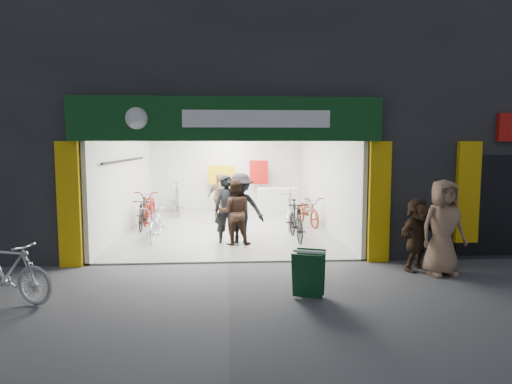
{
  "coord_description": "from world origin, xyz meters",
  "views": [
    {
      "loc": [
        -0.02,
        -9.56,
        2.52
      ],
      "look_at": [
        0.7,
        1.5,
        1.38
      ],
      "focal_mm": 32.0,
      "sensor_mm": 36.0,
      "label": 1
    }
  ],
  "objects": [
    {
      "name": "customer_d",
      "position": [
        -0.23,
        5.48,
        0.8
      ],
      "size": [
        1.01,
        0.77,
        1.6
      ],
      "primitive_type": "imported",
      "rotation": [
        0.0,
        0.0,
        2.67
      ],
      "color": "#8B6E51",
      "rests_on": "ground"
    },
    {
      "name": "ground",
      "position": [
        0.0,
        0.0,
        0.0
      ],
      "size": [
        60.0,
        60.0,
        0.0
      ],
      "primitive_type": "plane",
      "color": "#56565B",
      "rests_on": "ground"
    },
    {
      "name": "sandwich_board",
      "position": [
        1.33,
        -2.29,
        0.42
      ],
      "size": [
        0.64,
        0.65,
        0.77
      ],
      "rotation": [
        0.0,
        0.0,
        -0.36
      ],
      "color": "#0E391D",
      "rests_on": "ground"
    },
    {
      "name": "customer_c",
      "position": [
        0.34,
        1.92,
        0.91
      ],
      "size": [
        1.23,
        0.78,
        1.82
      ],
      "primitive_type": "imported",
      "rotation": [
        0.0,
        0.0,
        -0.09
      ],
      "color": "black",
      "rests_on": "ground"
    },
    {
      "name": "customer_a",
      "position": [
        -0.01,
        1.91,
        0.89
      ],
      "size": [
        0.66,
        0.45,
        1.77
      ],
      "primitive_type": "imported",
      "rotation": [
        0.0,
        0.0,
        0.04
      ],
      "color": "black",
      "rests_on": "ground"
    },
    {
      "name": "customer_b",
      "position": [
        0.18,
        1.73,
        0.84
      ],
      "size": [
        0.83,
        0.65,
        1.69
      ],
      "primitive_type": "imported",
      "rotation": [
        0.0,
        0.0,
        3.12
      ],
      "color": "#372319",
      "rests_on": "ground"
    },
    {
      "name": "bike_right_mid",
      "position": [
        2.5,
        4.36,
        0.47
      ],
      "size": [
        0.97,
        1.88,
        0.94
      ],
      "primitive_type": "imported",
      "rotation": [
        0.0,
        0.0,
        0.2
      ],
      "color": "maroon",
      "rests_on": "ground"
    },
    {
      "name": "bike_left_front",
      "position": [
        -1.89,
        2.52,
        0.47
      ],
      "size": [
        0.64,
        1.8,
        0.94
      ],
      "primitive_type": "imported",
      "rotation": [
        0.0,
        0.0,
        0.01
      ],
      "color": "silver",
      "rests_on": "ground"
    },
    {
      "name": "parked_bike",
      "position": [
        -3.53,
        -2.22,
        0.51
      ],
      "size": [
        1.75,
        1.01,
        1.02
      ],
      "primitive_type": "imported",
      "rotation": [
        0.0,
        0.0,
        1.23
      ],
      "color": "silver",
      "rests_on": "ground"
    },
    {
      "name": "bike_left_back",
      "position": [
        -1.8,
        6.98,
        0.59
      ],
      "size": [
        0.88,
        2.04,
        1.19
      ],
      "primitive_type": "imported",
      "rotation": [
        0.0,
        0.0,
        0.16
      ],
      "color": "#A2A2A6",
      "rests_on": "ground"
    },
    {
      "name": "bike_right_back",
      "position": [
        1.86,
        3.91,
        0.6
      ],
      "size": [
        0.85,
        2.06,
        1.2
      ],
      "primitive_type": "imported",
      "rotation": [
        0.0,
        0.0,
        -0.15
      ],
      "color": "#A8A8AD",
      "rests_on": "ground"
    },
    {
      "name": "bike_left_midback",
      "position": [
        -2.5,
        5.18,
        0.54
      ],
      "size": [
        0.74,
        2.07,
        1.09
      ],
      "primitive_type": "imported",
      "rotation": [
        0.0,
        0.0,
        0.01
      ],
      "color": "maroon",
      "rests_on": "ground"
    },
    {
      "name": "bike_right_front",
      "position": [
        1.8,
        2.19,
        0.54
      ],
      "size": [
        0.56,
        1.82,
        1.09
      ],
      "primitive_type": "imported",
      "rotation": [
        0.0,
        0.0,
        0.03
      ],
      "color": "black",
      "rests_on": "ground"
    },
    {
      "name": "pedestrian_near",
      "position": [
        4.16,
        -1.12,
        0.93
      ],
      "size": [
        0.99,
        0.72,
        1.87
      ],
      "primitive_type": "imported",
      "rotation": [
        0.0,
        0.0,
        0.14
      ],
      "color": "#906D54",
      "rests_on": "ground"
    },
    {
      "name": "building",
      "position": [
        0.91,
        4.99,
        4.31
      ],
      "size": [
        17.0,
        10.27,
        8.0
      ],
      "color": "#232326",
      "rests_on": "ground"
    },
    {
      "name": "pedestrian_far",
      "position": [
        3.79,
        -0.79,
        0.74
      ],
      "size": [
        1.37,
        1.15,
        1.48
      ],
      "primitive_type": "imported",
      "rotation": [
        0.0,
        0.0,
        0.62
      ],
      "color": "#3D2A1B",
      "rests_on": "ground"
    },
    {
      "name": "bike_left_midfront",
      "position": [
        -2.5,
        4.01,
        0.48
      ],
      "size": [
        0.52,
        1.63,
        0.97
      ],
      "primitive_type": "imported",
      "rotation": [
        0.0,
        0.0,
        0.04
      ],
      "color": "black",
      "rests_on": "ground"
    }
  ]
}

